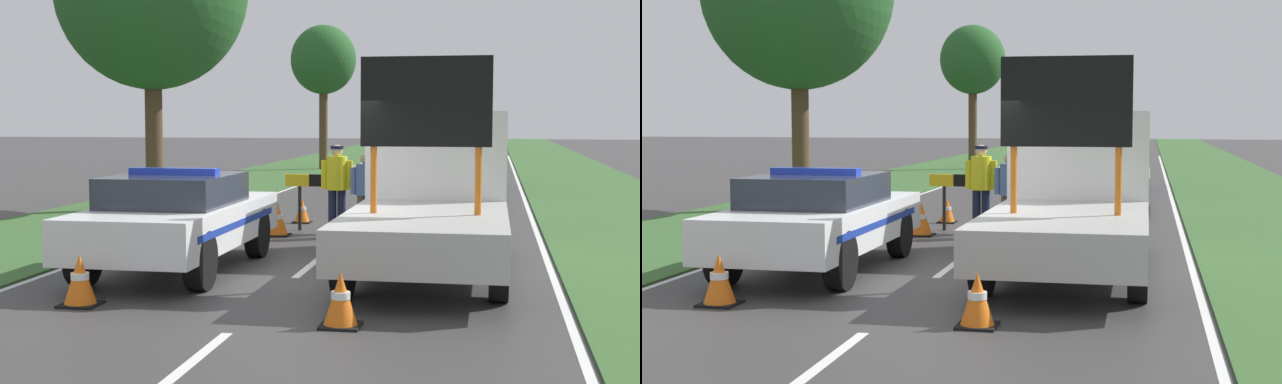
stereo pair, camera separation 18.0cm
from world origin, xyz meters
TOP-DOWN VIEW (x-y plane):
  - ground_plane at (0.00, 0.00)m, footprint 160.00×160.00m
  - lane_markings at (0.00, 11.38)m, footprint 7.30×57.93m
  - grass_verge_left at (-5.80, 20.00)m, footprint 4.20×120.00m
  - grass_verge_right at (5.80, 20.00)m, footprint 4.20×120.00m
  - police_car at (-1.85, 0.27)m, footprint 1.90×4.72m
  - work_truck at (1.85, 1.59)m, footprint 2.19×6.08m
  - road_barrier at (0.11, 5.20)m, footprint 2.94×0.08m
  - police_officer at (-0.24, 4.76)m, footprint 0.63×0.40m
  - pedestrian_civilian at (0.35, 4.54)m, footprint 0.57×0.36m
  - traffic_cone_near_police at (1.13, -2.79)m, footprint 0.44×0.44m
  - traffic_cone_centre_front at (-1.29, 6.44)m, footprint 0.38×0.38m
  - traffic_cone_near_truck at (-1.32, 4.33)m, footprint 0.47×0.47m
  - traffic_cone_behind_barrier at (-2.37, 5.14)m, footprint 0.53×0.53m
  - traffic_cone_lane_edge at (-2.15, -2.32)m, footprint 0.46×0.46m
  - queued_car_sedan_silver at (2.05, 9.98)m, footprint 1.86×4.69m
  - queued_car_hatch_blue at (1.85, 16.40)m, footprint 1.75×4.30m
  - roadside_tree_near_right at (-4.47, 25.53)m, footprint 2.81×2.81m

SIDE VIEW (x-z plane):
  - ground_plane at x=0.00m, z-range 0.00..0.00m
  - lane_markings at x=0.00m, z-range 0.00..0.01m
  - grass_verge_left at x=-5.80m, z-range 0.00..0.03m
  - grass_verge_right at x=5.80m, z-range 0.00..0.03m
  - traffic_cone_centre_front at x=-1.29m, z-range 0.00..0.53m
  - traffic_cone_near_police at x=1.13m, z-range 0.00..0.61m
  - traffic_cone_lane_edge at x=-2.15m, z-range 0.00..0.63m
  - traffic_cone_near_truck at x=-1.32m, z-range 0.00..0.64m
  - traffic_cone_behind_barrier at x=-2.37m, z-range 0.00..0.72m
  - queued_car_sedan_silver at x=2.05m, z-range 0.02..1.53m
  - police_car at x=-1.85m, z-range 0.01..1.55m
  - queued_car_hatch_blue at x=1.85m, z-range 0.05..1.58m
  - pedestrian_civilian at x=0.35m, z-range 0.14..1.73m
  - road_barrier at x=0.11m, z-range 0.37..1.50m
  - police_officer at x=-0.24m, z-range 0.16..1.91m
  - work_truck at x=1.85m, z-range -0.39..2.69m
  - roadside_tree_near_right at x=-4.47m, z-range 1.56..7.75m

